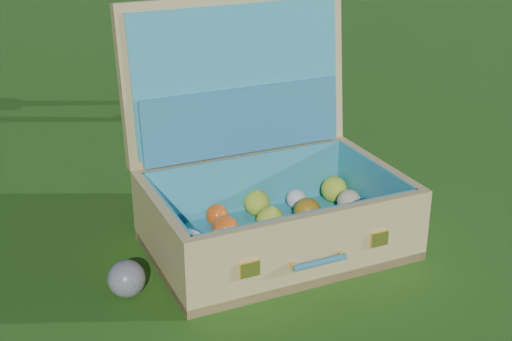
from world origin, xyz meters
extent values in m
plane|color=#215114|center=(0.00, 0.00, 0.00)|extent=(60.00, 60.00, 0.00)
sphere|color=#395896|center=(-0.37, -0.13, 0.04)|extent=(0.08, 0.08, 0.08)
cube|color=tan|center=(0.00, -0.16, 0.01)|extent=(0.64, 0.50, 0.02)
cube|color=tan|center=(-0.04, -0.34, 0.09)|extent=(0.56, 0.15, 0.17)
cube|color=tan|center=(0.04, 0.01, 0.09)|extent=(0.56, 0.15, 0.17)
cube|color=tan|center=(-0.26, -0.10, 0.09)|extent=(0.10, 0.33, 0.17)
cube|color=tan|center=(0.27, -0.23, 0.09)|extent=(0.10, 0.33, 0.17)
cube|color=teal|center=(0.00, -0.16, 0.02)|extent=(0.59, 0.45, 0.01)
cube|color=teal|center=(-0.04, -0.32, 0.10)|extent=(0.51, 0.13, 0.15)
cube|color=teal|center=(0.04, 0.00, 0.10)|extent=(0.51, 0.13, 0.15)
cube|color=teal|center=(-0.25, -0.10, 0.10)|extent=(0.08, 0.33, 0.15)
cube|color=teal|center=(0.26, -0.22, 0.10)|extent=(0.08, 0.33, 0.15)
cube|color=tan|center=(0.05, 0.06, 0.36)|extent=(0.57, 0.20, 0.38)
cube|color=teal|center=(0.05, 0.04, 0.36)|extent=(0.52, 0.16, 0.34)
cube|color=teal|center=(0.04, 0.02, 0.25)|extent=(0.50, 0.15, 0.16)
cube|color=#F2C659|center=(-0.19, -0.32, 0.09)|extent=(0.04, 0.02, 0.03)
cube|color=#F2C659|center=(0.11, -0.39, 0.09)|extent=(0.04, 0.02, 0.03)
cylinder|color=teal|center=(-0.04, -0.36, 0.07)|extent=(0.12, 0.04, 0.01)
cube|color=#F2C659|center=(-0.10, -0.34, 0.07)|extent=(0.01, 0.02, 0.01)
cube|color=#F2C659|center=(0.01, -0.37, 0.07)|extent=(0.01, 0.02, 0.01)
sphere|color=beige|center=(-0.23, -0.22, 0.06)|extent=(0.08, 0.08, 0.08)
sphere|color=#B07517|center=(-0.14, -0.26, 0.06)|extent=(0.07, 0.07, 0.07)
sphere|color=silver|center=(-0.03, -0.29, 0.06)|extent=(0.08, 0.08, 0.08)
sphere|color=#D3E337|center=(0.08, -0.31, 0.06)|extent=(0.07, 0.07, 0.07)
sphere|color=#F65814|center=(0.19, -0.34, 0.05)|extent=(0.05, 0.05, 0.05)
sphere|color=silver|center=(-0.22, -0.14, 0.07)|extent=(0.08, 0.08, 0.08)
sphere|color=#BD320F|center=(-0.10, -0.17, 0.05)|extent=(0.04, 0.04, 0.04)
sphere|color=#D3E337|center=(-0.01, -0.20, 0.05)|extent=(0.05, 0.05, 0.05)
sphere|color=#D3E337|center=(0.09, -0.23, 0.06)|extent=(0.06, 0.06, 0.06)
sphere|color=#0E204A|center=(0.20, -0.25, 0.06)|extent=(0.07, 0.07, 0.07)
sphere|color=#BD320F|center=(-0.21, -0.08, 0.05)|extent=(0.04, 0.04, 0.04)
sphere|color=#F65814|center=(-0.10, -0.10, 0.06)|extent=(0.06, 0.06, 0.06)
sphere|color=#D3E337|center=(0.01, -0.13, 0.06)|extent=(0.07, 0.07, 0.07)
sphere|color=#B07517|center=(0.11, -0.15, 0.06)|extent=(0.07, 0.07, 0.07)
sphere|color=beige|center=(0.23, -0.17, 0.06)|extent=(0.06, 0.06, 0.06)
sphere|color=#0E204A|center=(-0.19, 0.01, 0.06)|extent=(0.06, 0.06, 0.06)
sphere|color=#F65814|center=(-0.07, -0.03, 0.05)|extent=(0.05, 0.05, 0.05)
sphere|color=#D3E337|center=(0.04, -0.04, 0.06)|extent=(0.06, 0.06, 0.06)
sphere|color=silver|center=(0.14, -0.07, 0.05)|extent=(0.05, 0.05, 0.05)
sphere|color=#D3E337|center=(0.25, -0.10, 0.06)|extent=(0.07, 0.07, 0.07)
camera|label=1|loc=(-0.92, -1.29, 0.82)|focal=50.00mm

